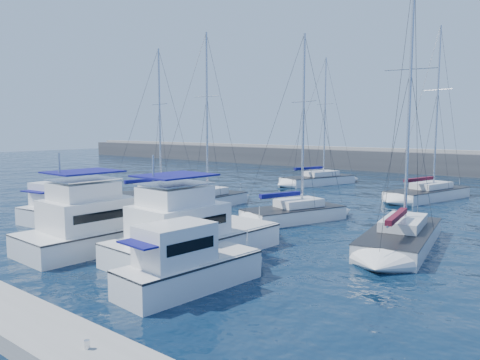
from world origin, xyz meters
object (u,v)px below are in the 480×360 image
Objects in this scene: sailboat_mid_c at (294,213)px; sailboat_mid_d at (401,237)px; motor_yacht_stbd_inner at (189,235)px; sailboat_back_a at (318,180)px; motor_yacht_port_inner at (100,227)px; sailboat_mid_b at (201,201)px; motor_yacht_stbd_outer at (186,267)px; sailboat_mid_a at (154,196)px; motor_yacht_port_outer at (63,207)px; sailboat_back_b at (428,194)px.

sailboat_mid_d reaches higher than sailboat_mid_c.
sailboat_back_a is (-10.30, 31.10, -0.62)m from motor_yacht_stbd_inner.
sailboat_mid_b is at bearing 112.51° from motor_yacht_port_inner.
sailboat_mid_d reaches higher than motor_yacht_stbd_outer.
sailboat_mid_c is (14.33, 0.54, -0.00)m from sailboat_mid_a.
sailboat_mid_c is at bearing -46.97° from sailboat_back_a.
motor_yacht_port_outer is 30.27m from sailboat_back_a.
motor_yacht_stbd_inner is at bearing -49.39° from sailboat_mid_b.
motor_yacht_stbd_inner is 4.86m from motor_yacht_stbd_outer.
motor_yacht_stbd_outer is 19.67m from sailboat_mid_b.
motor_yacht_stbd_inner is 11.32m from sailboat_mid_c.
sailboat_back_b is at bearing 50.94° from motor_yacht_port_outer.
motor_yacht_port_outer is at bearing -67.55° from sailboat_mid_a.
sailboat_mid_d is (22.82, -1.78, -0.00)m from sailboat_mid_a.
sailboat_back_a is 0.93× the size of sailboat_back_b.
motor_yacht_port_outer is 0.42× the size of sailboat_back_a.
motor_yacht_stbd_inner reaches higher than motor_yacht_stbd_outer.
sailboat_mid_b is 1.09× the size of sailboat_mid_c.
sailboat_mid_a is at bearing 165.63° from sailboat_mid_d.
sailboat_mid_d is 19.02m from sailboat_back_b.
sailboat_back_a is at bearing 179.06° from sailboat_back_b.
sailboat_mid_b is at bearing 16.93° from sailboat_mid_a.
motor_yacht_port_inner is 1.49× the size of motor_yacht_stbd_outer.
sailboat_back_a is at bearing 77.12° from motor_yacht_port_outer.
sailboat_back_b is (3.23, 27.46, -0.61)m from motor_yacht_stbd_inner.
motor_yacht_stbd_outer is 0.47× the size of sailboat_mid_a.
sailboat_mid_d is (17.43, -2.11, 0.01)m from sailboat_mid_b.
motor_yacht_stbd_outer is 0.44× the size of sailboat_mid_b.
sailboat_mid_b is (-9.86, 11.05, -0.62)m from motor_yacht_stbd_inner.
sailboat_back_a is at bearing 90.12° from sailboat_mid_b.
sailboat_back_b is (-4.34, 18.52, 0.00)m from sailboat_mid_d.
motor_yacht_stbd_outer is 31.00m from sailboat_back_b.
motor_yacht_stbd_outer is at bearing -24.09° from sailboat_mid_a.
sailboat_mid_a is at bearing 92.63° from motor_yacht_port_outer.
sailboat_mid_a reaches higher than motor_yacht_port_outer.
motor_yacht_port_outer is at bearing -169.50° from sailboat_mid_d.
sailboat_mid_c is (4.22, 13.02, -0.62)m from motor_yacht_port_inner.
sailboat_mid_a is at bearing 147.26° from motor_yacht_stbd_outer.
motor_yacht_port_inner is 16.62m from sailboat_mid_d.
sailboat_back_a is at bearing 134.90° from sailboat_mid_c.
sailboat_mid_d reaches higher than sailboat_back_a.
sailboat_mid_d is (7.57, 8.94, -0.62)m from motor_yacht_stbd_inner.
sailboat_mid_c is 0.83× the size of sailboat_back_b.
motor_yacht_port_inner is 16.07m from sailboat_mid_a.
sailboat_mid_c is at bearing 97.55° from motor_yacht_stbd_inner.
sailboat_mid_a reaches higher than sailboat_mid_c.
motor_yacht_port_inner is at bearing -63.36° from sailboat_back_a.
motor_yacht_port_inner is 13.70m from sailboat_mid_c.
sailboat_mid_a is 0.86× the size of sailboat_back_b.
sailboat_mid_a is (-15.24, 10.72, -0.61)m from motor_yacht_stbd_inner.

